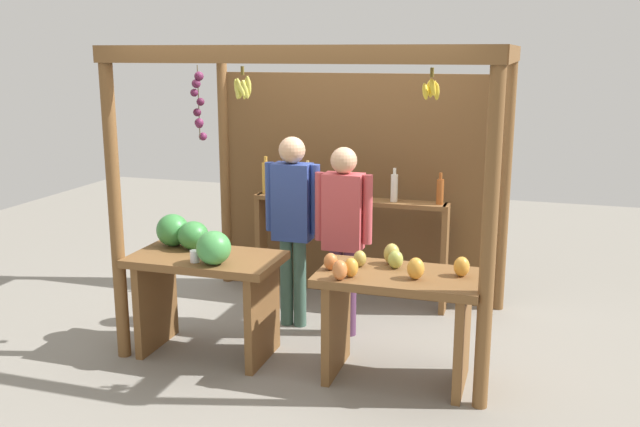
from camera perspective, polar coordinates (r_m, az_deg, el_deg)
name	(u,v)px	position (r m, az deg, el deg)	size (l,w,h in m)	color
ground_plane	(327,330)	(6.07, 0.55, -9.42)	(12.00, 12.00, 0.00)	gray
market_stall	(341,162)	(6.09, 1.73, 4.21)	(2.84, 2.04, 2.36)	brown
fruit_counter_left	(202,270)	(5.50, -9.56, -4.55)	(1.14, 0.68, 1.06)	brown
fruit_counter_right	(397,301)	(5.03, 6.27, -7.11)	(1.14, 0.64, 0.95)	brown
bottle_shelf_unit	(348,223)	(6.49, 2.29, -0.74)	(1.82, 0.22, 1.35)	brown
vendor_man	(293,214)	(5.88, -2.24, -0.06)	(0.48, 0.22, 1.64)	#3E6050
vendor_woman	(343,225)	(5.70, 1.90, -0.92)	(0.48, 0.21, 1.58)	#573252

